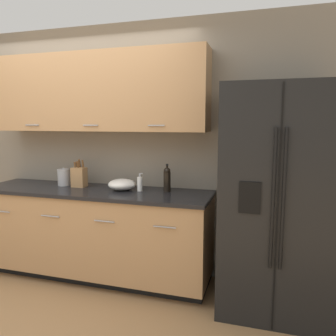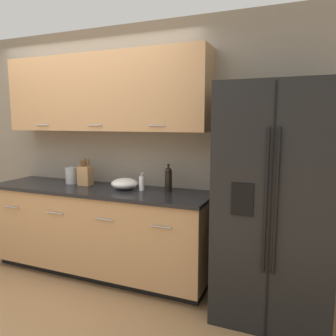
# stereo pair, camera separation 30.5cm
# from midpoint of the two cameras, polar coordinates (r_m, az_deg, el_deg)

# --- Properties ---
(ground_plane) EXTENTS (14.00, 14.00, 0.00)m
(ground_plane) POSITION_cam_midpoint_polar(r_m,az_deg,el_deg) (3.20, -28.61, -23.00)
(ground_plane) COLOR #997047
(wall_back) EXTENTS (10.00, 0.39, 2.60)m
(wall_back) POSITION_cam_midpoint_polar(r_m,az_deg,el_deg) (3.70, -15.52, 5.92)
(wall_back) COLOR gray
(wall_back) RESTS_ON ground_plane
(counter_unit) EXTENTS (2.40, 0.64, 0.92)m
(counter_unit) POSITION_cam_midpoint_polar(r_m,az_deg,el_deg) (3.55, -15.12, -10.81)
(counter_unit) COLOR black
(counter_unit) RESTS_ON ground_plane
(refrigerator) EXTENTS (0.89, 0.79, 1.89)m
(refrigerator) POSITION_cam_midpoint_polar(r_m,az_deg,el_deg) (2.85, 15.44, -5.47)
(refrigerator) COLOR black
(refrigerator) RESTS_ON ground_plane
(knife_block) EXTENTS (0.14, 0.11, 0.29)m
(knife_block) POSITION_cam_midpoint_polar(r_m,az_deg,el_deg) (3.58, -17.58, -1.48)
(knife_block) COLOR #A87A4C
(knife_block) RESTS_ON counter_unit
(wine_bottle) EXTENTS (0.07, 0.07, 0.27)m
(wine_bottle) POSITION_cam_midpoint_polar(r_m,az_deg,el_deg) (3.19, -2.89, -1.92)
(wine_bottle) COLOR black
(wine_bottle) RESTS_ON counter_unit
(soap_dispenser) EXTENTS (0.06, 0.05, 0.18)m
(soap_dispenser) POSITION_cam_midpoint_polar(r_m,az_deg,el_deg) (3.24, -7.62, -2.75)
(soap_dispenser) COLOR white
(soap_dispenser) RESTS_ON counter_unit
(steel_canister) EXTENTS (0.13, 0.13, 0.19)m
(steel_canister) POSITION_cam_midpoint_polar(r_m,az_deg,el_deg) (3.72, -19.95, -1.53)
(steel_canister) COLOR #A3A3A5
(steel_canister) RESTS_ON counter_unit
(mixing_bowl) EXTENTS (0.28, 0.28, 0.11)m
(mixing_bowl) POSITION_cam_midpoint_polar(r_m,az_deg,el_deg) (3.33, -10.64, -2.86)
(mixing_bowl) COLOR white
(mixing_bowl) RESTS_ON counter_unit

